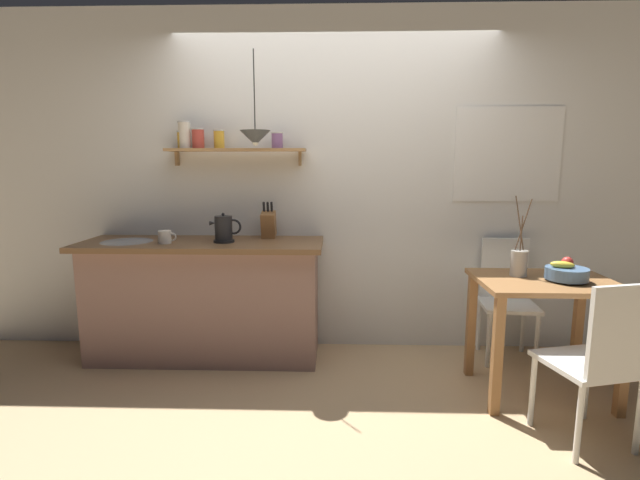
{
  "coord_description": "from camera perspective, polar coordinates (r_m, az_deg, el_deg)",
  "views": [
    {
      "loc": [
        0.01,
        -3.19,
        1.52
      ],
      "look_at": [
        -0.1,
        0.25,
        0.95
      ],
      "focal_mm": 26.46,
      "sensor_mm": 36.0,
      "label": 1
    }
  ],
  "objects": [
    {
      "name": "ground_plane",
      "position": [
        3.53,
        1.55,
        -16.09
      ],
      "size": [
        14.0,
        14.0,
        0.0
      ],
      "primitive_type": "plane",
      "color": "tan"
    },
    {
      "name": "dining_chair_near",
      "position": [
        2.92,
        30.78,
        -12.07
      ],
      "size": [
        0.51,
        0.51,
        0.93
      ],
      "color": "white",
      "rests_on": "ground_plane"
    },
    {
      "name": "wall_shelf",
      "position": [
        3.79,
        -11.95,
        11.35
      ],
      "size": [
        1.08,
        0.2,
        0.34
      ],
      "color": "tan"
    },
    {
      "name": "electric_kettle",
      "position": [
        3.59,
        -11.53,
        1.29
      ],
      "size": [
        0.24,
        0.16,
        0.22
      ],
      "color": "black",
      "rests_on": "kitchen_counter"
    },
    {
      "name": "back_wall",
      "position": [
        3.85,
        4.8,
        6.86
      ],
      "size": [
        6.8,
        0.11,
        2.7
      ],
      "color": "white",
      "rests_on": "ground_plane"
    },
    {
      "name": "pendant_lamp",
      "position": [
        3.45,
        -7.84,
        12.16
      ],
      "size": [
        0.22,
        0.22,
        0.66
      ],
      "color": "black"
    },
    {
      "name": "dining_table",
      "position": [
        3.38,
        25.44,
        -6.82
      ],
      "size": [
        0.85,
        0.65,
        0.78
      ],
      "color": "#9E6B3D",
      "rests_on": "ground_plane"
    },
    {
      "name": "fruit_bowl",
      "position": [
        3.35,
        27.65,
        -3.49
      ],
      "size": [
        0.26,
        0.26,
        0.15
      ],
      "color": "#51759E",
      "rests_on": "dining_table"
    },
    {
      "name": "knife_block",
      "position": [
        3.73,
        -6.25,
        1.94
      ],
      "size": [
        0.11,
        0.16,
        0.29
      ],
      "color": "#9E6B3D",
      "rests_on": "kitchen_counter"
    },
    {
      "name": "twig_vase",
      "position": [
        3.36,
        22.91,
        -2.48
      ],
      "size": [
        0.11,
        0.11,
        0.53
      ],
      "color": "#B7B2A8",
      "rests_on": "dining_table"
    },
    {
      "name": "coffee_mug_by_sink",
      "position": [
        3.66,
        -18.21,
        0.34
      ],
      "size": [
        0.13,
        0.09,
        0.09
      ],
      "color": "white",
      "rests_on": "kitchen_counter"
    },
    {
      "name": "dining_chair_far",
      "position": [
        3.98,
        21.59,
        -5.99
      ],
      "size": [
        0.44,
        0.43,
        0.93
      ],
      "color": "white",
      "rests_on": "ground_plane"
    },
    {
      "name": "kitchen_counter",
      "position": [
        3.8,
        -13.79,
        -6.94
      ],
      "size": [
        1.83,
        0.63,
        0.93
      ],
      "color": "gray",
      "rests_on": "ground_plane"
    }
  ]
}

